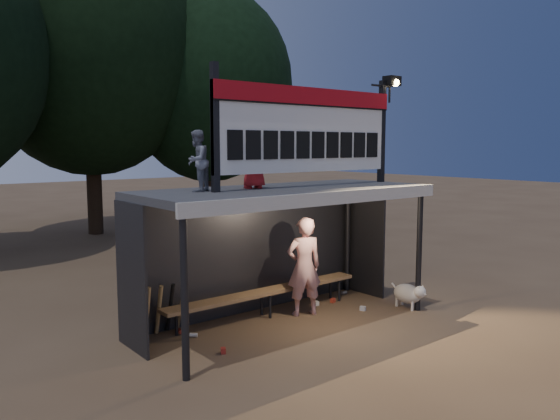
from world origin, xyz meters
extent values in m
plane|color=brown|center=(0.00, 0.00, 0.00)|extent=(80.00, 80.00, 0.00)
imported|color=white|center=(0.60, 0.21, 0.88)|extent=(0.75, 0.61, 1.76)
imported|color=slate|center=(-1.52, 0.24, 2.78)|extent=(0.57, 0.54, 0.93)
imported|color=#B11B20|center=(-0.50, 0.21, 2.82)|extent=(0.54, 0.41, 0.99)
cube|color=#39393C|center=(0.00, 0.00, 2.26)|extent=(5.00, 2.00, 0.12)
cube|color=silver|center=(0.00, -1.02, 2.22)|extent=(5.10, 0.06, 0.20)
cylinder|color=black|center=(-2.40, -0.90, 1.10)|extent=(0.10, 0.10, 2.20)
cylinder|color=black|center=(2.40, -0.90, 1.10)|extent=(0.10, 0.10, 2.20)
cylinder|color=black|center=(-2.40, 0.90, 1.10)|extent=(0.10, 0.10, 2.20)
cylinder|color=black|center=(2.40, 0.90, 1.10)|extent=(0.10, 0.10, 2.20)
cube|color=black|center=(0.00, 1.00, 1.10)|extent=(5.00, 0.04, 2.20)
cube|color=black|center=(-2.50, 0.50, 1.10)|extent=(0.04, 1.00, 2.20)
cube|color=black|center=(2.50, 0.50, 1.10)|extent=(0.04, 1.00, 2.20)
cylinder|color=black|center=(0.00, 1.00, 2.15)|extent=(5.00, 0.06, 0.06)
cube|color=black|center=(-1.35, 0.00, 3.27)|extent=(0.10, 0.10, 1.90)
cube|color=black|center=(2.35, 0.00, 3.27)|extent=(0.10, 0.10, 1.90)
cube|color=white|center=(0.50, 0.00, 3.27)|extent=(3.80, 0.08, 1.40)
cube|color=#A70B14|center=(0.50, -0.05, 3.83)|extent=(3.80, 0.04, 0.28)
cube|color=black|center=(0.50, -0.06, 3.68)|extent=(3.80, 0.02, 0.03)
cube|color=black|center=(-1.03, -0.05, 3.02)|extent=(0.27, 0.03, 0.45)
cube|color=black|center=(-0.69, -0.05, 3.02)|extent=(0.27, 0.03, 0.45)
cube|color=black|center=(-0.35, -0.05, 3.02)|extent=(0.27, 0.03, 0.45)
cube|color=black|center=(-0.01, -0.05, 3.02)|extent=(0.27, 0.03, 0.45)
cube|color=black|center=(0.33, -0.05, 3.02)|extent=(0.27, 0.03, 0.45)
cube|color=black|center=(0.67, -0.05, 3.02)|extent=(0.27, 0.03, 0.45)
cube|color=black|center=(1.01, -0.05, 3.02)|extent=(0.27, 0.03, 0.45)
cube|color=black|center=(1.35, -0.05, 3.02)|extent=(0.27, 0.03, 0.45)
cube|color=black|center=(1.69, -0.05, 3.02)|extent=(0.27, 0.03, 0.45)
cube|color=black|center=(2.03, -0.05, 3.02)|extent=(0.27, 0.03, 0.45)
cylinder|color=black|center=(2.30, 0.00, 4.12)|extent=(0.50, 0.04, 0.04)
cylinder|color=black|center=(2.55, 0.00, 3.97)|extent=(0.04, 0.04, 0.30)
cube|color=black|center=(2.55, -0.05, 4.22)|extent=(0.30, 0.22, 0.18)
sphere|color=#FFD88C|center=(2.55, -0.14, 4.18)|extent=(0.14, 0.14, 0.14)
cube|color=olive|center=(0.00, 0.55, 0.45)|extent=(4.00, 0.35, 0.06)
cylinder|color=black|center=(-1.70, 0.43, 0.23)|extent=(0.05, 0.05, 0.45)
cylinder|color=black|center=(-1.70, 0.67, 0.23)|extent=(0.05, 0.05, 0.45)
cylinder|color=black|center=(0.00, 0.43, 0.23)|extent=(0.05, 0.05, 0.45)
cylinder|color=black|center=(0.00, 0.67, 0.23)|extent=(0.05, 0.05, 0.45)
cylinder|color=black|center=(1.70, 0.43, 0.23)|extent=(0.05, 0.05, 0.45)
cylinder|color=black|center=(1.70, 0.67, 0.23)|extent=(0.05, 0.05, 0.45)
cylinder|color=black|center=(1.00, 11.50, 2.09)|extent=(0.50, 0.50, 4.18)
ellipsoid|color=black|center=(1.00, 11.50, 6.18)|extent=(7.22, 7.22, 8.36)
cylinder|color=#302015|center=(5.00, 10.50, 1.76)|extent=(0.50, 0.50, 3.52)
ellipsoid|color=black|center=(5.00, 10.50, 5.20)|extent=(6.08, 6.08, 7.04)
ellipsoid|color=beige|center=(2.37, -0.69, 0.27)|extent=(0.36, 0.58, 0.36)
sphere|color=silver|center=(2.37, -0.97, 0.36)|extent=(0.22, 0.22, 0.22)
cone|color=beige|center=(2.37, -1.07, 0.34)|extent=(0.10, 0.10, 0.10)
cone|color=beige|center=(2.32, -0.99, 0.46)|extent=(0.06, 0.06, 0.07)
cone|color=beige|center=(2.42, -0.99, 0.46)|extent=(0.06, 0.06, 0.07)
cylinder|color=beige|center=(2.29, -0.87, 0.09)|extent=(0.05, 0.05, 0.18)
cylinder|color=beige|center=(2.45, -0.87, 0.09)|extent=(0.05, 0.05, 0.18)
cylinder|color=beige|center=(2.29, -0.51, 0.09)|extent=(0.05, 0.05, 0.18)
cylinder|color=#EFE6CE|center=(2.45, -0.51, 0.09)|extent=(0.05, 0.05, 0.18)
cylinder|color=silver|center=(2.37, -0.39, 0.34)|extent=(0.04, 0.16, 0.14)
cylinder|color=#A37C4C|center=(-2.12, 0.82, 0.43)|extent=(0.07, 0.27, 0.84)
cylinder|color=#A27F4B|center=(-1.92, 0.82, 0.43)|extent=(0.08, 0.30, 0.83)
cylinder|color=black|center=(-1.72, 0.82, 0.43)|extent=(0.08, 0.33, 0.83)
cylinder|color=olive|center=(-1.52, 0.82, 0.43)|extent=(0.07, 0.35, 0.82)
cube|color=#BA341F|center=(1.53, 0.43, 0.04)|extent=(0.12, 0.10, 0.08)
cylinder|color=#ABABB0|center=(2.11, 0.70, 0.04)|extent=(0.12, 0.07, 0.07)
cube|color=silver|center=(1.16, 0.49, 0.04)|extent=(0.09, 0.11, 0.08)
cylinder|color=#AA2F1D|center=(-1.61, 0.73, 0.04)|extent=(0.09, 0.13, 0.07)
cube|color=silver|center=(1.59, -0.29, 0.04)|extent=(0.11, 0.12, 0.08)
cylinder|color=silver|center=(-1.53, 0.43, 0.04)|extent=(0.13, 0.13, 0.07)
cube|color=#A2251B|center=(-1.53, -0.43, 0.04)|extent=(0.11, 0.12, 0.08)
camera|label=1|loc=(-5.68, -6.91, 3.01)|focal=35.00mm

